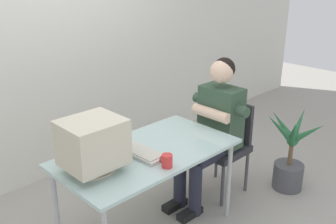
# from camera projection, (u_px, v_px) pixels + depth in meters

# --- Properties ---
(wall_back) EXTENTS (8.00, 0.10, 3.00)m
(wall_back) POSITION_uv_depth(u_px,v_px,m) (73.00, 21.00, 3.68)
(wall_back) COLOR silver
(wall_back) RESTS_ON ground_plane
(desk) EXTENTS (1.34, 0.73, 0.72)m
(desk) POSITION_uv_depth(u_px,v_px,m) (148.00, 158.00, 2.84)
(desk) COLOR #B7B7BC
(desk) RESTS_ON ground_plane
(crt_monitor) EXTENTS (0.39, 0.34, 0.36)m
(crt_monitor) POSITION_uv_depth(u_px,v_px,m) (93.00, 143.00, 2.47)
(crt_monitor) COLOR beige
(crt_monitor) RESTS_ON desk
(keyboard) EXTENTS (0.20, 0.43, 0.03)m
(keyboard) POSITION_uv_depth(u_px,v_px,m) (139.00, 152.00, 2.78)
(keyboard) COLOR silver
(keyboard) RESTS_ON desk
(office_chair) EXTENTS (0.42, 0.42, 0.84)m
(office_chair) POSITION_uv_depth(u_px,v_px,m) (225.00, 142.00, 3.51)
(office_chair) COLOR #4C4C51
(office_chair) RESTS_ON ground_plane
(person_seated) EXTENTS (0.70, 0.56, 1.28)m
(person_seated) POSITION_uv_depth(u_px,v_px,m) (213.00, 126.00, 3.31)
(person_seated) COLOR #334C38
(person_seated) RESTS_ON ground_plane
(potted_plant) EXTENTS (0.48, 0.56, 0.78)m
(potted_plant) POSITION_uv_depth(u_px,v_px,m) (290.00, 159.00, 3.58)
(potted_plant) COLOR #4C4C51
(potted_plant) RESTS_ON ground_plane
(desk_mug) EXTENTS (0.07, 0.09, 0.09)m
(desk_mug) POSITION_uv_depth(u_px,v_px,m) (167.00, 161.00, 2.58)
(desk_mug) COLOR red
(desk_mug) RESTS_ON desk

